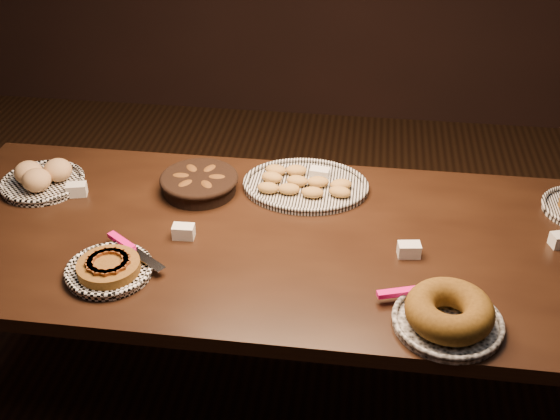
# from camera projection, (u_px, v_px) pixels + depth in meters

# --- Properties ---
(ground) EXTENTS (5.00, 5.00, 0.00)m
(ground) POSITION_uv_depth(u_px,v_px,m) (282.00, 394.00, 2.71)
(ground) COLOR black
(ground) RESTS_ON ground
(buffet_table) EXTENTS (2.40, 1.00, 0.75)m
(buffet_table) POSITION_uv_depth(u_px,v_px,m) (282.00, 254.00, 2.34)
(buffet_table) COLOR black
(buffet_table) RESTS_ON ground
(apple_tart_plate) EXTENTS (0.31, 0.31, 0.05)m
(apple_tart_plate) POSITION_uv_depth(u_px,v_px,m) (109.00, 268.00, 2.12)
(apple_tart_plate) COLOR white
(apple_tart_plate) RESTS_ON buffet_table
(madeleine_platter) EXTENTS (0.45, 0.37, 0.05)m
(madeleine_platter) POSITION_uv_depth(u_px,v_px,m) (304.00, 185.00, 2.54)
(madeleine_platter) COLOR black
(madeleine_platter) RESTS_ON buffet_table
(bundt_cake_plate) EXTENTS (0.35, 0.32, 0.10)m
(bundt_cake_plate) POSITION_uv_depth(u_px,v_px,m) (448.00, 314.00, 1.92)
(bundt_cake_plate) COLOR black
(bundt_cake_plate) RESTS_ON buffet_table
(croissant_basket) EXTENTS (0.34, 0.34, 0.07)m
(croissant_basket) POSITION_uv_depth(u_px,v_px,m) (199.00, 182.00, 2.51)
(croissant_basket) COLOR black
(croissant_basket) RESTS_ON buffet_table
(bread_roll_plate) EXTENTS (0.30, 0.30, 0.09)m
(bread_roll_plate) POSITION_uv_depth(u_px,v_px,m) (42.00, 178.00, 2.54)
(bread_roll_plate) COLOR white
(bread_roll_plate) RESTS_ON buffet_table
(tent_cards) EXTENTS (1.73, 0.48, 0.04)m
(tent_cards) POSITION_uv_depth(u_px,v_px,m) (305.00, 215.00, 2.36)
(tent_cards) COLOR white
(tent_cards) RESTS_ON buffet_table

